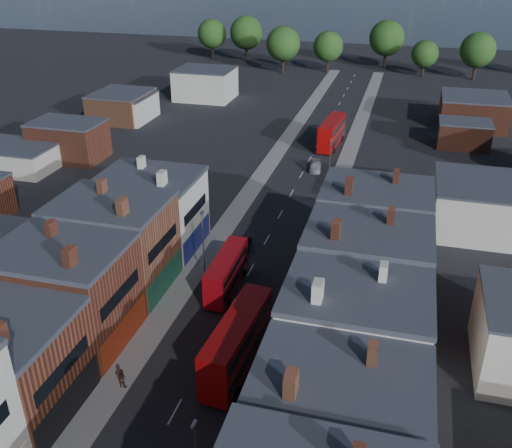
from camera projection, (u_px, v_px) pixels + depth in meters
The scene contains 12 objects.
pavement_west at pixel (241, 204), 86.24m from camera, with size 3.00×200.00×0.12m, color gray.
pavement_east at pixel (327, 213), 83.20m from camera, with size 3.00×200.00×0.12m, color gray.
lamp_post_2 at pixel (203, 238), 66.61m from camera, with size 0.25×0.70×8.12m.
lamp_post_3 at pixel (330, 160), 90.02m from camera, with size 0.25×0.70×8.12m.
bus_0 at pixel (226, 272), 64.47m from camera, with size 2.60×9.96×4.29m.
bus_1 at pixel (237, 341), 52.57m from camera, with size 3.76×12.32×5.25m.
bus_2 at pixel (332, 132), 108.80m from camera, with size 3.73×12.24×5.21m.
car_1 at pixel (215, 364), 53.01m from camera, with size 1.36×3.90×1.28m, color navy.
car_2 at pixel (242, 245), 73.72m from camera, with size 1.91×4.15×1.15m, color black.
car_3 at pixel (315, 167), 98.45m from camera, with size 1.89×4.66×1.35m, color #BABABA.
ped_1 at pixel (122, 378), 50.77m from camera, with size 0.90×0.49×1.86m, color #43261B.
ped_3 at pixel (303, 301), 61.62m from camera, with size 0.97×0.44×1.65m, color #534C47.
Camera 1 is at (16.15, -25.04, 36.22)m, focal length 40.00 mm.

